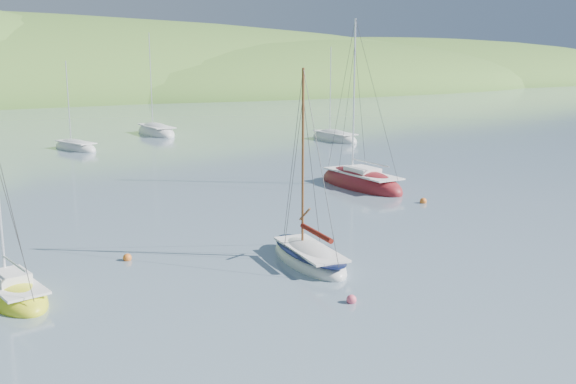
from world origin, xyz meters
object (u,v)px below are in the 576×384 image
sloop_red (361,184)px  distant_sloop_b (156,133)px  sailboat_yellow (12,293)px  distant_sloop_a (75,148)px  distant_sloop_d (334,139)px  daysailer_white (309,257)px

sloop_red → distant_sloop_b: distant_sloop_b is taller
sailboat_yellow → distant_sloop_a: bearing=64.6°
distant_sloop_d → sailboat_yellow: bearing=-136.9°
sloop_red → distant_sloop_b: bearing=92.3°
sailboat_yellow → distant_sloop_d: (41.82, 33.70, 0.02)m
sloop_red → distant_sloop_b: (0.72, 41.27, -0.02)m
distant_sloop_a → distant_sloop_d: (27.59, -8.77, 0.02)m
distant_sloop_a → distant_sloop_b: size_ratio=0.73×
daysailer_white → sloop_red: (13.72, 12.73, 0.02)m
sloop_red → distant_sloop_a: 34.54m
daysailer_white → distant_sloop_a: 45.20m
sailboat_yellow → distant_sloop_b: size_ratio=0.52×
sloop_red → sailboat_yellow: (-26.08, -10.03, -0.06)m
distant_sloop_a → sloop_red: bearing=-83.5°
distant_sloop_a → distant_sloop_b: 15.37m
distant_sloop_b → distant_sloop_d: 23.14m
daysailer_white → distant_sloop_b: size_ratio=0.69×
sloop_red → sailboat_yellow: bearing=-155.7°
distant_sloop_b → sailboat_yellow: bearing=-114.7°
sailboat_yellow → distant_sloop_a: distant_sloop_a is taller
distant_sloop_a → distant_sloop_d: 28.95m
distant_sloop_b → distant_sloop_d: size_ratio=1.17×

